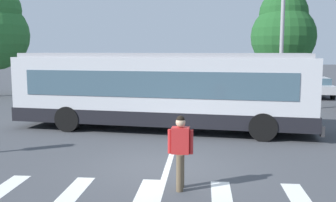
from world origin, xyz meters
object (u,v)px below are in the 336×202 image
at_px(parked_car_red, 120,84).
at_px(parked_car_black, 275,86).
at_px(parked_car_white, 233,85).
at_px(background_tree_right, 283,30).
at_px(parked_car_silver, 315,86).
at_px(city_transit_bus, 162,90).
at_px(parked_car_champagne, 194,84).
at_px(twin_arm_street_lamp, 283,9).
at_px(parked_car_blue, 157,85).
at_px(pedestrian_crossing_street, 180,148).

bearing_deg(parked_car_red, parked_car_black, -3.71).
xyz_separation_m(parked_car_white, background_tree_right, (3.57, 1.18, 3.83)).
bearing_deg(parked_car_white, background_tree_right, 18.33).
bearing_deg(parked_car_black, parked_car_silver, 8.87).
xyz_separation_m(city_transit_bus, parked_car_champagne, (1.01, 12.23, -0.82)).
xyz_separation_m(parked_car_silver, background_tree_right, (-1.99, 1.42, 3.83)).
distance_m(parked_car_white, parked_car_black, 2.85).
bearing_deg(parked_car_champagne, parked_car_white, -0.24).
relative_size(parked_car_silver, twin_arm_street_lamp, 0.54).
bearing_deg(parked_car_blue, twin_arm_street_lamp, -42.35).
bearing_deg(city_transit_bus, parked_car_silver, 52.35).
xyz_separation_m(parked_car_black, parked_car_silver, (2.79, 0.44, 0.00)).
xyz_separation_m(parked_car_black, background_tree_right, (0.80, 1.86, 3.83)).
height_order(parked_car_red, parked_car_silver, same).
relative_size(pedestrian_crossing_street, background_tree_right, 0.23).
distance_m(pedestrian_crossing_street, background_tree_right, 21.33).
xyz_separation_m(pedestrian_crossing_street, parked_car_silver, (8.09, 18.70, -0.20)).
bearing_deg(background_tree_right, twin_arm_street_lamp, -101.35).
bearing_deg(parked_car_white, parked_car_silver, -2.48).
height_order(parked_car_blue, parked_car_silver, same).
xyz_separation_m(parked_car_white, twin_arm_street_lamp, (1.93, -6.99, 4.49)).
xyz_separation_m(city_transit_bus, parked_car_blue, (-1.61, 11.80, -0.82)).
relative_size(pedestrian_crossing_street, parked_car_white, 0.38).
distance_m(city_transit_bus, parked_car_silver, 15.15).
bearing_deg(parked_car_champagne, background_tree_right, 10.63).
bearing_deg(parked_car_silver, parked_car_blue, -179.10).
bearing_deg(parked_car_white, parked_car_red, 179.81).
distance_m(parked_car_blue, parked_car_champagne, 2.66).
height_order(parked_car_white, parked_car_silver, same).
xyz_separation_m(parked_car_blue, parked_car_champagne, (2.63, 0.42, 0.00)).
height_order(pedestrian_crossing_street, parked_car_champagne, pedestrian_crossing_street).
bearing_deg(parked_car_blue, parked_car_silver, 0.90).
relative_size(parked_car_white, twin_arm_street_lamp, 0.53).
bearing_deg(twin_arm_street_lamp, parked_car_black, 82.39).
distance_m(twin_arm_street_lamp, background_tree_right, 8.36).
bearing_deg(parked_car_silver, parked_car_black, -171.13).
height_order(pedestrian_crossing_street, parked_car_red, pedestrian_crossing_street).
xyz_separation_m(pedestrian_crossing_street, twin_arm_street_lamp, (4.46, 11.94, 4.28)).
relative_size(pedestrian_crossing_street, parked_car_champagne, 0.37).
height_order(parked_car_black, background_tree_right, background_tree_right).
relative_size(parked_car_silver, background_tree_right, 0.62).
distance_m(parked_car_red, twin_arm_street_lamp, 13.01).
bearing_deg(parked_car_red, parked_car_white, -0.19).
bearing_deg(twin_arm_street_lamp, parked_car_silver, 61.73).
bearing_deg(parked_car_champagne, parked_car_silver, -1.75).
bearing_deg(parked_car_black, parked_car_blue, 178.13).
bearing_deg(parked_car_blue, parked_car_black, -1.87).
relative_size(parked_car_red, twin_arm_street_lamp, 0.54).
relative_size(twin_arm_street_lamp, background_tree_right, 1.14).
height_order(parked_car_silver, background_tree_right, background_tree_right).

